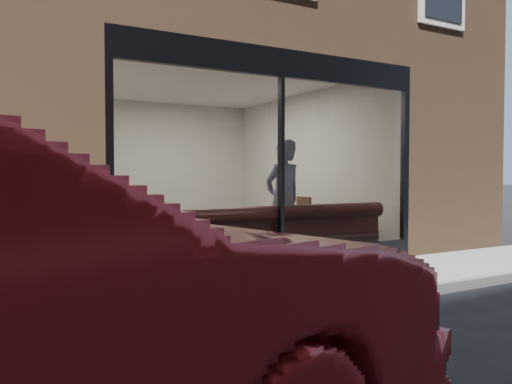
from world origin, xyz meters
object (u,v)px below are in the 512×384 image
cafe_table_right (328,210)px  person (283,200)px  banquette (267,251)px  cafe_table_left (170,217)px  cafe_chair_right (296,232)px

cafe_table_right → person: bearing=-158.9°
banquette → cafe_table_left: 1.61m
banquette → cafe_chair_right: size_ratio=8.64×
person → cafe_table_left: 1.82m
cafe_table_right → banquette: bearing=-155.5°
cafe_table_left → cafe_chair_right: size_ratio=1.45×
cafe_chair_right → cafe_table_left: bearing=16.3°
person → banquette: bearing=21.1°
person → cafe_chair_right: person is taller
banquette → cafe_table_left: (-1.23, 0.90, 0.52)m
person → cafe_chair_right: bearing=-141.2°
banquette → cafe_table_right: (1.76, 0.80, 0.52)m
cafe_table_left → cafe_table_right: (2.98, -0.10, 0.00)m
banquette → person: 0.95m
cafe_table_right → cafe_chair_right: cafe_table_right is taller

